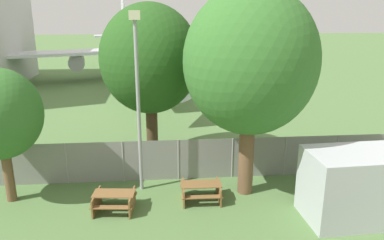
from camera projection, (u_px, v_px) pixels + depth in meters
name	position (u px, v px, depth m)	size (l,w,h in m)	color
perimeter_fence	(178.00, 160.00, 17.40)	(56.07, 0.07, 1.95)	gray
airplane	(137.00, 47.00, 41.27)	(30.46, 38.10, 11.40)	silver
portable_cabin	(366.00, 185.00, 14.07)	(4.66, 2.50, 2.67)	silver
picnic_bench_near_cabin	(114.00, 199.00, 14.80)	(1.75, 1.55, 0.76)	brown
picnic_bench_open_grass	(201.00, 190.00, 15.58)	(1.71, 1.43, 0.76)	brown
tree_near_hangar	(150.00, 59.00, 18.51)	(4.96, 4.96, 8.07)	#4C3823
tree_behind_benches	(250.00, 62.00, 14.83)	(5.39, 5.39, 8.69)	brown
light_mast	(138.00, 85.00, 15.38)	(0.44, 0.44, 7.66)	#99999E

